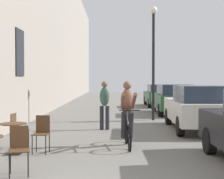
{
  "coord_description": "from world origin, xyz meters",
  "views": [
    {
      "loc": [
        0.18,
        -3.8,
        1.75
      ],
      "look_at": [
        0.15,
        13.96,
        1.26
      ],
      "focal_mm": 57.02,
      "sensor_mm": 36.0,
      "label": 1
    }
  ],
  "objects_px": {
    "cafe_table_mid": "(14,132)",
    "cyclist_on_bicycle": "(128,115)",
    "parked_car_third": "(174,99)",
    "cafe_chair_mid_toward_wall": "(42,131)",
    "pedestrian_near": "(105,102)",
    "cafe_chair_near_toward_wall": "(20,147)",
    "cafe_chair_mid_toward_street": "(18,128)",
    "parked_car_second": "(199,107)",
    "street_lamp": "(154,48)",
    "pedestrian_mid": "(128,100)",
    "parked_car_fourth": "(160,95)"
  },
  "relations": [
    {
      "from": "cafe_chair_mid_toward_street",
      "to": "street_lamp",
      "type": "bearing_deg",
      "value": 56.33
    },
    {
      "from": "cafe_chair_near_toward_wall",
      "to": "street_lamp",
      "type": "relative_size",
      "value": 0.18
    },
    {
      "from": "cyclist_on_bicycle",
      "to": "parked_car_second",
      "type": "bearing_deg",
      "value": 48.67
    },
    {
      "from": "cafe_chair_mid_toward_street",
      "to": "parked_car_third",
      "type": "relative_size",
      "value": 0.21
    },
    {
      "from": "cafe_chair_near_toward_wall",
      "to": "parked_car_fourth",
      "type": "bearing_deg",
      "value": 74.0
    },
    {
      "from": "cafe_table_mid",
      "to": "parked_car_third",
      "type": "relative_size",
      "value": 0.17
    },
    {
      "from": "cafe_chair_mid_toward_street",
      "to": "cyclist_on_bicycle",
      "type": "relative_size",
      "value": 0.51
    },
    {
      "from": "parked_car_third",
      "to": "cafe_chair_mid_toward_wall",
      "type": "bearing_deg",
      "value": -116.58
    },
    {
      "from": "cafe_table_mid",
      "to": "parked_car_third",
      "type": "distance_m",
      "value": 11.05
    },
    {
      "from": "pedestrian_mid",
      "to": "pedestrian_near",
      "type": "bearing_deg",
      "value": -109.63
    },
    {
      "from": "cafe_chair_mid_toward_street",
      "to": "parked_car_fourth",
      "type": "bearing_deg",
      "value": 68.88
    },
    {
      "from": "parked_car_third",
      "to": "cafe_table_mid",
      "type": "bearing_deg",
      "value": -119.45
    },
    {
      "from": "cafe_table_mid",
      "to": "pedestrian_mid",
      "type": "height_order",
      "value": "pedestrian_mid"
    },
    {
      "from": "street_lamp",
      "to": "pedestrian_near",
      "type": "bearing_deg",
      "value": -124.97
    },
    {
      "from": "pedestrian_mid",
      "to": "parked_car_third",
      "type": "distance_m",
      "value": 3.96
    },
    {
      "from": "cafe_chair_near_toward_wall",
      "to": "street_lamp",
      "type": "bearing_deg",
      "value": 68.35
    },
    {
      "from": "cafe_chair_mid_toward_wall",
      "to": "cyclist_on_bicycle",
      "type": "xyz_separation_m",
      "value": [
        2.09,
        0.86,
        0.29
      ]
    },
    {
      "from": "cafe_chair_mid_toward_wall",
      "to": "parked_car_third",
      "type": "xyz_separation_m",
      "value": [
        4.77,
        9.54,
        0.27
      ]
    },
    {
      "from": "cafe_chair_near_toward_wall",
      "to": "street_lamp",
      "type": "xyz_separation_m",
      "value": [
        3.5,
        8.81,
        2.59
      ]
    },
    {
      "from": "cafe_chair_near_toward_wall",
      "to": "parked_car_fourth",
      "type": "height_order",
      "value": "parked_car_fourth"
    },
    {
      "from": "cafe_table_mid",
      "to": "cafe_chair_mid_toward_wall",
      "type": "bearing_deg",
      "value": 6.57
    },
    {
      "from": "parked_car_second",
      "to": "parked_car_fourth",
      "type": "relative_size",
      "value": 1.09
    },
    {
      "from": "cafe_chair_near_toward_wall",
      "to": "parked_car_third",
      "type": "distance_m",
      "value": 12.46
    },
    {
      "from": "cyclist_on_bicycle",
      "to": "parked_car_fourth",
      "type": "height_order",
      "value": "cyclist_on_bicycle"
    },
    {
      "from": "cafe_chair_mid_toward_street",
      "to": "pedestrian_near",
      "type": "bearing_deg",
      "value": 57.49
    },
    {
      "from": "cafe_chair_near_toward_wall",
      "to": "pedestrian_near",
      "type": "relative_size",
      "value": 0.52
    },
    {
      "from": "cafe_chair_mid_toward_wall",
      "to": "parked_car_second",
      "type": "xyz_separation_m",
      "value": [
        4.66,
        3.78,
        0.29
      ]
    },
    {
      "from": "cafe_chair_near_toward_wall",
      "to": "pedestrian_mid",
      "type": "relative_size",
      "value": 0.55
    },
    {
      "from": "cafe_chair_mid_toward_wall",
      "to": "pedestrian_mid",
      "type": "height_order",
      "value": "pedestrian_mid"
    },
    {
      "from": "cafe_chair_mid_toward_street",
      "to": "cafe_table_mid",
      "type": "bearing_deg",
      "value": -83.29
    },
    {
      "from": "street_lamp",
      "to": "parked_car_second",
      "type": "relative_size",
      "value": 1.11
    },
    {
      "from": "street_lamp",
      "to": "parked_car_fourth",
      "type": "distance_m",
      "value": 8.39
    },
    {
      "from": "pedestrian_near",
      "to": "street_lamp",
      "type": "bearing_deg",
      "value": 55.03
    },
    {
      "from": "cafe_chair_mid_toward_wall",
      "to": "pedestrian_near",
      "type": "relative_size",
      "value": 0.52
    },
    {
      "from": "cafe_chair_mid_toward_wall",
      "to": "street_lamp",
      "type": "bearing_deg",
      "value": 63.23
    },
    {
      "from": "cyclist_on_bicycle",
      "to": "pedestrian_near",
      "type": "relative_size",
      "value": 1.04
    },
    {
      "from": "cafe_chair_mid_toward_street",
      "to": "parked_car_fourth",
      "type": "relative_size",
      "value": 0.22
    },
    {
      "from": "parked_car_third",
      "to": "pedestrian_mid",
      "type": "bearing_deg",
      "value": -128.48
    },
    {
      "from": "street_lamp",
      "to": "parked_car_third",
      "type": "relative_size",
      "value": 1.15
    },
    {
      "from": "cafe_chair_mid_toward_wall",
      "to": "parked_car_second",
      "type": "distance_m",
      "value": 6.0
    },
    {
      "from": "cafe_chair_near_toward_wall",
      "to": "parked_car_second",
      "type": "bearing_deg",
      "value": 50.66
    },
    {
      "from": "cafe_table_mid",
      "to": "pedestrian_mid",
      "type": "distance_m",
      "value": 7.18
    },
    {
      "from": "cafe_table_mid",
      "to": "cyclist_on_bicycle",
      "type": "height_order",
      "value": "cyclist_on_bicycle"
    },
    {
      "from": "pedestrian_mid",
      "to": "parked_car_second",
      "type": "distance_m",
      "value": 3.55
    },
    {
      "from": "parked_car_fourth",
      "to": "pedestrian_mid",
      "type": "bearing_deg",
      "value": -106.38
    },
    {
      "from": "cafe_table_mid",
      "to": "parked_car_third",
      "type": "height_order",
      "value": "parked_car_third"
    },
    {
      "from": "cafe_table_mid",
      "to": "pedestrian_near",
      "type": "distance_m",
      "value": 4.54
    },
    {
      "from": "pedestrian_mid",
      "to": "parked_car_second",
      "type": "relative_size",
      "value": 0.37
    },
    {
      "from": "cafe_chair_near_toward_wall",
      "to": "cafe_table_mid",
      "type": "relative_size",
      "value": 1.24
    },
    {
      "from": "cafe_chair_mid_toward_wall",
      "to": "pedestrian_mid",
      "type": "distance_m",
      "value": 6.86
    }
  ]
}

